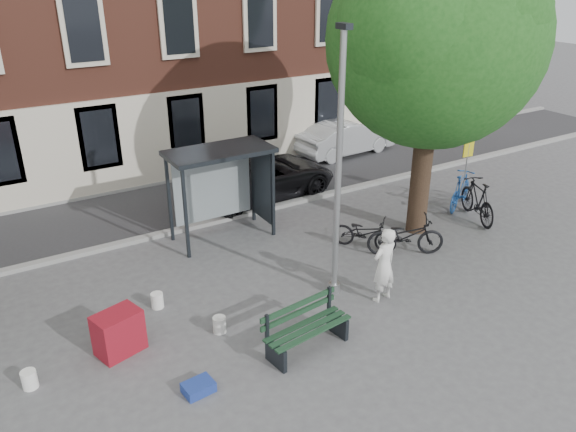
% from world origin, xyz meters
% --- Properties ---
extents(ground, '(90.00, 90.00, 0.00)m').
position_xyz_m(ground, '(0.00, 0.00, 0.00)').
color(ground, '#4C4C4F').
rests_on(ground, ground).
extents(road, '(40.00, 4.00, 0.01)m').
position_xyz_m(road, '(0.00, 7.00, 0.01)').
color(road, '#28282B').
rests_on(road, ground).
extents(curb_near, '(40.00, 0.25, 0.12)m').
position_xyz_m(curb_near, '(0.00, 5.00, 0.06)').
color(curb_near, gray).
rests_on(curb_near, ground).
extents(curb_far, '(40.00, 0.25, 0.12)m').
position_xyz_m(curb_far, '(0.00, 9.00, 0.06)').
color(curb_far, gray).
rests_on(curb_far, ground).
extents(lamppost, '(0.28, 0.35, 6.11)m').
position_xyz_m(lamppost, '(0.00, 0.00, 2.78)').
color(lamppost, '#9EA0A3').
rests_on(lamppost, ground).
extents(tree_right, '(5.76, 5.60, 8.20)m').
position_xyz_m(tree_right, '(4.01, 1.38, 5.62)').
color(tree_right, black).
rests_on(tree_right, ground).
extents(bus_shelter, '(2.85, 1.45, 2.62)m').
position_xyz_m(bus_shelter, '(-0.61, 4.11, 1.92)').
color(bus_shelter, '#1E2328').
rests_on(bus_shelter, ground).
extents(painter, '(0.72, 0.52, 1.82)m').
position_xyz_m(painter, '(0.77, -0.84, 0.91)').
color(painter, silver).
rests_on(painter, ground).
extents(bench, '(1.95, 0.84, 0.97)m').
position_xyz_m(bench, '(-1.73, -1.44, 0.45)').
color(bench, '#1E2328').
rests_on(bench, ground).
extents(bike_a, '(2.14, 1.62, 1.08)m').
position_xyz_m(bike_a, '(2.73, 0.57, 0.54)').
color(bike_a, black).
rests_on(bike_a, ground).
extents(bike_b, '(1.97, 1.36, 1.16)m').
position_xyz_m(bike_b, '(6.36, 2.05, 0.58)').
color(bike_b, '#1A4992').
rests_on(bike_b, ground).
extents(bike_c, '(1.55, 1.81, 0.94)m').
position_xyz_m(bike_c, '(2.00, 1.39, 0.47)').
color(bike_c, black).
rests_on(bike_c, ground).
extents(bike_d, '(1.35, 2.17, 1.26)m').
position_xyz_m(bike_d, '(6.10, 1.13, 0.63)').
color(bike_d, black).
rests_on(bike_d, ground).
extents(car_dark, '(5.15, 2.62, 1.39)m').
position_xyz_m(car_dark, '(1.47, 6.14, 0.70)').
color(car_dark, black).
rests_on(car_dark, ground).
extents(car_silver, '(4.31, 1.76, 1.39)m').
position_xyz_m(car_silver, '(6.52, 8.33, 0.69)').
color(car_silver, '#AFB2B7').
rests_on(car_silver, ground).
extents(red_stand, '(1.03, 0.83, 0.90)m').
position_xyz_m(red_stand, '(-4.99, 0.41, 0.45)').
color(red_stand, maroon).
rests_on(red_stand, ground).
extents(blue_crate, '(0.59, 0.45, 0.20)m').
position_xyz_m(blue_crate, '(-4.11, -1.50, 0.10)').
color(blue_crate, navy).
rests_on(blue_crate, ground).
extents(bucket_a, '(0.35, 0.35, 0.36)m').
position_xyz_m(bucket_a, '(-6.72, 0.23, 0.18)').
color(bucket_a, white).
rests_on(bucket_a, ground).
extents(bucket_b, '(0.35, 0.35, 0.36)m').
position_xyz_m(bucket_b, '(-3.82, 1.55, 0.18)').
color(bucket_b, white).
rests_on(bucket_b, ground).
extents(bucket_c, '(0.35, 0.35, 0.36)m').
position_xyz_m(bucket_c, '(-3.00, -0.03, 0.18)').
color(bucket_c, silver).
rests_on(bucket_c, ground).
extents(notice_sign, '(0.37, 0.09, 2.12)m').
position_xyz_m(notice_sign, '(6.55, 2.12, 1.58)').
color(notice_sign, '#9EA0A3').
rests_on(notice_sign, ground).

